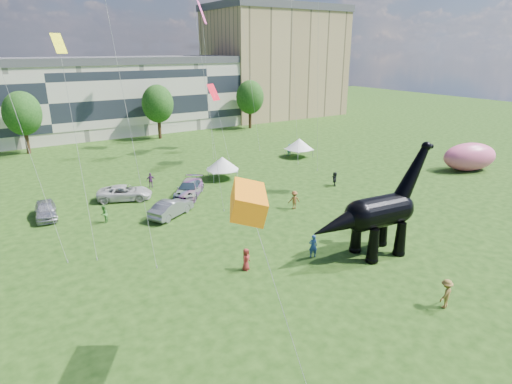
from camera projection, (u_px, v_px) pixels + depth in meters
ground at (348, 300)px, 26.21m from camera, size 220.00×220.00×0.00m
terrace_row at (44, 103)px, 69.58m from camera, size 78.00×11.00×12.00m
apartment_block at (275, 65)px, 94.91m from camera, size 28.00×18.00×22.00m
tree_mid_left at (22, 110)px, 60.27m from camera, size 5.20×5.20×9.44m
tree_mid_right at (157, 101)px, 70.50m from camera, size 5.20×5.20×9.44m
tree_far_right at (250, 95)px, 79.70m from camera, size 5.20×5.20×9.44m
dinosaur_sculpture at (376, 214)px, 31.00m from camera, size 10.42×3.13×8.48m
car_silver at (46, 210)px, 38.55m from camera, size 2.23×4.62×1.52m
car_grey at (171, 208)px, 38.96m from camera, size 4.95×3.81×1.57m
car_white at (125, 193)px, 43.20m from camera, size 5.89×4.35×1.49m
car_dark at (189, 189)px, 44.21m from camera, size 5.19×5.79×1.61m
gazebo_near at (222, 163)px, 49.79m from camera, size 4.61×4.61×2.63m
gazebo_far at (299, 144)px, 59.75m from camera, size 3.98×3.98×2.63m
inflatable_pink at (470, 157)px, 53.14m from camera, size 7.79×5.70×3.51m
visitors at (225, 216)px, 36.91m from camera, size 49.91×35.83×1.84m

